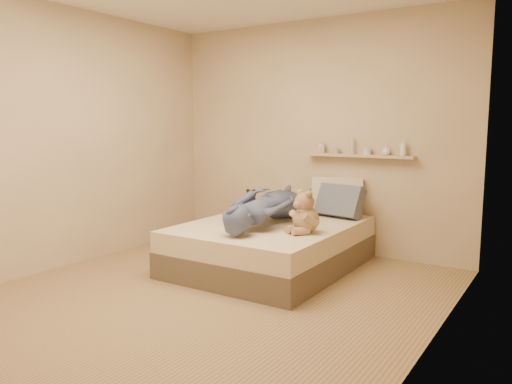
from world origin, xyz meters
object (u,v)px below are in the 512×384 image
Objects in this scene: dark_plush at (251,202)px; person at (269,205)px; game_console at (236,218)px; wall_shelf at (359,156)px; teddy_bear at (305,215)px; pillow_grey at (340,201)px; pillow_cream at (337,196)px; bed at (271,245)px.

dark_plush is 0.73m from person.
wall_shelf is at bearing 69.14° from game_console.
teddy_bear reaches higher than pillow_grey.
pillow_grey is 0.54m from wall_shelf.
dark_plush is 0.97m from pillow_cream.
wall_shelf is at bearing 21.37° from pillow_cream.
wall_shelf reaches higher than person.
pillow_grey is 0.32× the size of person.
bed is at bearing -112.75° from pillow_cream.
pillow_cream is (0.90, 0.36, 0.09)m from dark_plush.
bed is at bearing -121.18° from wall_shelf.
teddy_bear is 0.90m from pillow_grey.
dark_plush is at bearing -47.93° from person.
dark_plush is (-1.04, 0.69, -0.05)m from teddy_bear.
teddy_bear is at bearing -93.38° from wall_shelf.
pillow_cream is at bearing -158.63° from wall_shelf.
dark_plush is at bearing 146.46° from teddy_bear.
teddy_bear is at bearing -82.59° from pillow_cream.
pillow_grey is at bearing 57.46° from bed.
person is at bearing -113.24° from pillow_cream.
game_console is at bearing -104.56° from pillow_cream.
teddy_bear is 0.34× the size of wall_shelf.
wall_shelf is at bearing 63.39° from pillow_grey.
wall_shelf is at bearing 21.58° from dark_plush.
pillow_grey reaches higher than game_console.
dark_plush is 0.52× the size of pillow_grey.
bed is 3.45× the size of pillow_cream.
wall_shelf is (0.57, 0.93, 0.46)m from person.
pillow_grey reaches higher than dark_plush.
pillow_cream is at bearing 75.44° from game_console.
person reaches higher than bed.
pillow_cream is (-0.14, 1.04, 0.03)m from teddy_bear.
pillow_grey is (-0.04, 0.90, 0.00)m from teddy_bear.
dark_plush is at bearing 116.67° from game_console.
teddy_bear is at bearing -87.24° from pillow_grey.
person is at bearing -42.85° from dark_plush.
game_console is 1.68m from wall_shelf.
teddy_bear reaches higher than game_console.
game_console is 0.44× the size of teddy_bear.
wall_shelf reaches higher than pillow_cream.
wall_shelf reaches higher than pillow_grey.
pillow_grey is (0.44, 0.69, 0.40)m from bed.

